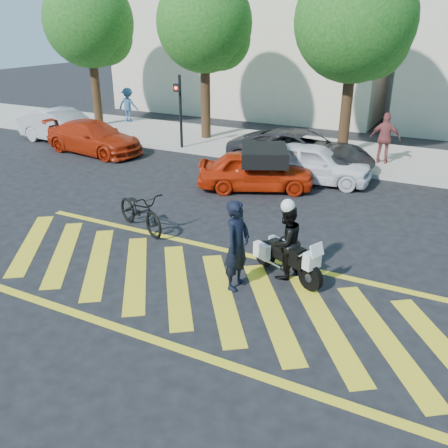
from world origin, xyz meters
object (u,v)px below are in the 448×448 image
at_px(bicycle, 140,211).
at_px(parked_far_left, 63,126).
at_px(officer_moto, 286,242).
at_px(officer_bike, 237,245).
at_px(police_motorcycle, 286,257).
at_px(parked_left, 94,137).
at_px(parked_mid_left, 301,152).
at_px(red_convertible, 256,170).
at_px(parked_mid_right, 313,163).

xyz_separation_m(bicycle, parked_far_left, (-9.21, 6.65, 0.19)).
bearing_deg(officer_moto, bicycle, -73.84).
height_order(officer_bike, bicycle, officer_bike).
bearing_deg(police_motorcycle, parked_left, 174.49).
bearing_deg(parked_mid_left, parked_left, 102.07).
relative_size(police_motorcycle, parked_far_left, 0.41).
xyz_separation_m(officer_bike, parked_far_left, (-12.84, 8.19, -0.23)).
distance_m(red_convertible, parked_left, 8.20).
relative_size(police_motorcycle, parked_left, 0.41).
bearing_deg(parked_mid_right, parked_mid_left, 31.47).
relative_size(bicycle, parked_mid_right, 0.53).
bearing_deg(parked_mid_left, parked_mid_right, -139.50).
height_order(parked_far_left, parked_left, parked_far_left).
bearing_deg(parked_left, parked_mid_left, -74.99).
relative_size(bicycle, parked_left, 0.46).
relative_size(red_convertible, parked_far_left, 0.85).
height_order(parked_far_left, parked_mid_left, parked_mid_left).
relative_size(officer_bike, parked_left, 0.43).
height_order(police_motorcycle, parked_mid_left, parked_mid_left).
xyz_separation_m(officer_bike, red_convertible, (-2.19, 6.05, -0.32)).
bearing_deg(parked_left, officer_moto, -114.40).
distance_m(officer_bike, parked_far_left, 15.23).
distance_m(officer_bike, parked_mid_left, 8.88).
xyz_separation_m(officer_bike, police_motorcycle, (0.77, 0.89, -0.50)).
xyz_separation_m(bicycle, parked_left, (-6.66, 5.80, 0.11)).
bearing_deg(officer_bike, bicycle, 70.68).
relative_size(red_convertible, parked_mid_right, 0.96).
xyz_separation_m(police_motorcycle, parked_left, (-11.06, 6.45, 0.19)).
distance_m(police_motorcycle, parked_far_left, 15.44).
bearing_deg(parked_mid_right, bicycle, 148.74).
relative_size(red_convertible, parked_left, 0.84).
relative_size(officer_moto, red_convertible, 0.44).
distance_m(bicycle, parked_left, 8.83).
distance_m(red_convertible, parked_mid_left, 2.77).
xyz_separation_m(officer_bike, parked_left, (-10.29, 7.34, -0.31)).
bearing_deg(parked_left, parked_far_left, 77.51).
xyz_separation_m(bicycle, parked_mid_right, (2.90, 6.16, 0.13)).
xyz_separation_m(parked_left, parked_mid_right, (9.56, 0.36, 0.02)).
bearing_deg(red_convertible, police_motorcycle, -174.62).
bearing_deg(police_motorcycle, parked_mid_left, 131.06).
height_order(officer_moto, parked_mid_left, officer_moto).
relative_size(officer_bike, officer_moto, 1.16).
xyz_separation_m(officer_moto, parked_left, (-11.04, 6.46, -0.18)).
bearing_deg(police_motorcycle, bicycle, -163.64).
xyz_separation_m(police_motorcycle, red_convertible, (-2.96, 5.16, 0.18)).
height_order(parked_mid_left, parked_mid_right, parked_mid_left).
distance_m(bicycle, parked_mid_left, 7.50).
bearing_deg(red_convertible, parked_mid_left, -38.31).
height_order(police_motorcycle, red_convertible, red_convertible).
bearing_deg(officer_bike, officer_moto, -36.87).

